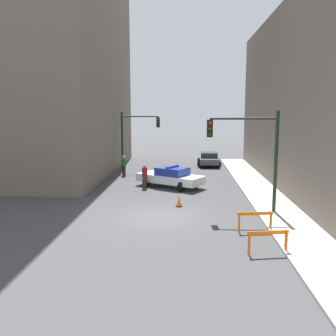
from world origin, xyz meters
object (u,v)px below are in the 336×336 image
at_px(pedestrian_crossing, 145,176).
at_px(traffic_cone, 179,201).
at_px(barrier_mid, 255,218).
at_px(police_car, 171,177).
at_px(barrier_front, 268,238).
at_px(traffic_light_near, 253,146).
at_px(traffic_light_far, 134,132).
at_px(parked_car_near, 209,159).
at_px(pedestrian_corner, 124,165).

distance_m(pedestrian_crossing, traffic_cone, 5.51).
xyz_separation_m(barrier_mid, traffic_cone, (-3.46, 4.24, -0.30)).
relative_size(police_car, barrier_front, 3.14).
bearing_deg(traffic_light_near, police_car, 124.75).
height_order(traffic_light_far, traffic_cone, traffic_light_far).
bearing_deg(parked_car_near, traffic_light_near, -83.89).
relative_size(parked_car_near, pedestrian_crossing, 2.63).
height_order(traffic_light_far, police_car, traffic_light_far).
distance_m(parked_car_near, barrier_front, 22.66).
distance_m(police_car, pedestrian_corner, 5.99).
distance_m(parked_car_near, pedestrian_corner, 9.51).
xyz_separation_m(traffic_light_near, traffic_cone, (-3.81, 1.18, -3.21)).
relative_size(pedestrian_corner, barrier_mid, 1.04).
height_order(parked_car_near, pedestrian_corner, pedestrian_corner).
bearing_deg(barrier_front, parked_car_near, 92.27).
relative_size(traffic_light_far, pedestrian_crossing, 3.13).
bearing_deg(pedestrian_corner, traffic_cone, 165.18).
distance_m(police_car, barrier_front, 12.85).
xyz_separation_m(traffic_light_near, barrier_front, (-0.34, -5.66, -2.91)).
relative_size(pedestrian_crossing, pedestrian_corner, 1.00).
bearing_deg(traffic_light_far, parked_car_near, 26.52).
bearing_deg(traffic_light_near, barrier_mid, -96.56).
distance_m(parked_car_near, pedestrian_crossing, 12.04).
bearing_deg(barrier_mid, traffic_light_near, 83.44).
distance_m(traffic_light_far, pedestrian_corner, 3.73).
relative_size(pedestrian_corner, traffic_cone, 2.53).
height_order(traffic_light_far, barrier_front, traffic_light_far).
height_order(barrier_front, traffic_cone, barrier_front).
xyz_separation_m(barrier_front, traffic_cone, (-3.47, 6.84, -0.30)).
bearing_deg(pedestrian_crossing, traffic_light_far, 51.11).
bearing_deg(pedestrian_corner, barrier_mid, 169.63).
height_order(pedestrian_crossing, barrier_mid, pedestrian_crossing).
bearing_deg(parked_car_near, traffic_light_far, -151.53).
xyz_separation_m(traffic_light_near, parked_car_near, (-1.24, 16.99, -2.86)).
xyz_separation_m(police_car, barrier_front, (4.17, -12.16, -0.11)).
bearing_deg(traffic_cone, traffic_light_near, -17.19).
distance_m(traffic_light_far, traffic_cone, 13.47).
relative_size(traffic_light_far, police_car, 1.04).
bearing_deg(traffic_light_near, barrier_front, -93.43).
relative_size(police_car, pedestrian_corner, 3.00).
height_order(traffic_light_near, pedestrian_corner, traffic_light_near).
bearing_deg(barrier_front, barrier_mid, 90.27).
bearing_deg(traffic_light_far, barrier_mid, -65.25).
height_order(parked_car_near, barrier_front, parked_car_near).
relative_size(police_car, parked_car_near, 1.14).
relative_size(traffic_light_far, parked_car_near, 1.19).
distance_m(traffic_light_far, barrier_mid, 18.55).
bearing_deg(pedestrian_crossing, pedestrian_corner, 63.15).
bearing_deg(traffic_cone, traffic_light_far, 108.76).
height_order(traffic_light_near, parked_car_near, traffic_light_near).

